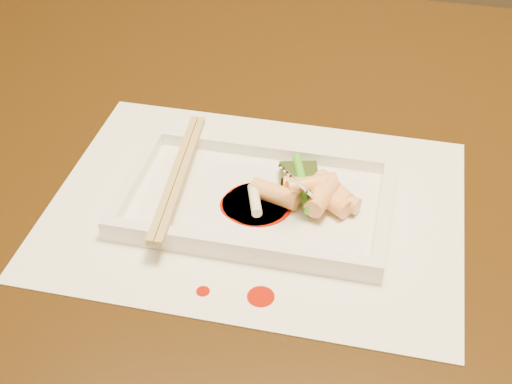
% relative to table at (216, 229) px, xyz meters
% --- Properties ---
extents(table, '(1.40, 0.90, 0.75)m').
position_rel_table_xyz_m(table, '(0.00, 0.00, 0.00)').
color(table, black).
rests_on(table, ground).
extents(placemat, '(0.40, 0.30, 0.00)m').
position_rel_table_xyz_m(placemat, '(0.06, -0.07, 0.10)').
color(placemat, white).
rests_on(placemat, table).
extents(sauce_splatter_a, '(0.02, 0.02, 0.00)m').
position_rel_table_xyz_m(sauce_splatter_a, '(0.09, -0.18, 0.10)').
color(sauce_splatter_a, '#9C1204').
rests_on(sauce_splatter_a, placemat).
extents(sauce_splatter_b, '(0.01, 0.01, 0.00)m').
position_rel_table_xyz_m(sauce_splatter_b, '(0.04, -0.19, 0.10)').
color(sauce_splatter_b, '#9C1204').
rests_on(sauce_splatter_b, placemat).
extents(plate_base, '(0.26, 0.16, 0.01)m').
position_rel_table_xyz_m(plate_base, '(0.06, -0.07, 0.11)').
color(plate_base, white).
rests_on(plate_base, placemat).
extents(plate_rim_far, '(0.26, 0.01, 0.01)m').
position_rel_table_xyz_m(plate_rim_far, '(0.06, 0.01, 0.12)').
color(plate_rim_far, white).
rests_on(plate_rim_far, plate_base).
extents(plate_rim_near, '(0.26, 0.01, 0.01)m').
position_rel_table_xyz_m(plate_rim_near, '(0.06, -0.14, 0.12)').
color(plate_rim_near, white).
rests_on(plate_rim_near, plate_base).
extents(plate_rim_left, '(0.01, 0.14, 0.01)m').
position_rel_table_xyz_m(plate_rim_left, '(-0.06, -0.07, 0.12)').
color(plate_rim_left, white).
rests_on(plate_rim_left, plate_base).
extents(plate_rim_right, '(0.01, 0.14, 0.01)m').
position_rel_table_xyz_m(plate_rim_right, '(0.19, -0.07, 0.12)').
color(plate_rim_right, white).
rests_on(plate_rim_right, plate_base).
extents(veg_piece, '(0.04, 0.04, 0.01)m').
position_rel_table_xyz_m(veg_piece, '(0.10, -0.03, 0.12)').
color(veg_piece, black).
rests_on(veg_piece, plate_base).
extents(scallion_white, '(0.02, 0.04, 0.01)m').
position_rel_table_xyz_m(scallion_white, '(0.06, -0.08, 0.12)').
color(scallion_white, '#EAEACC').
rests_on(scallion_white, plate_base).
extents(scallion_green, '(0.03, 0.08, 0.01)m').
position_rel_table_xyz_m(scallion_green, '(0.10, -0.05, 0.12)').
color(scallion_green, '#329718').
rests_on(scallion_green, plate_base).
extents(chopstick_a, '(0.02, 0.20, 0.01)m').
position_rel_table_xyz_m(chopstick_a, '(-0.02, -0.07, 0.13)').
color(chopstick_a, tan).
rests_on(chopstick_a, plate_rim_near).
extents(chopstick_b, '(0.02, 0.20, 0.01)m').
position_rel_table_xyz_m(chopstick_b, '(-0.01, -0.07, 0.13)').
color(chopstick_b, tan).
rests_on(chopstick_b, plate_rim_near).
extents(fork, '(0.09, 0.10, 0.14)m').
position_rel_table_xyz_m(fork, '(0.13, -0.05, 0.18)').
color(fork, silver).
rests_on(fork, plate_base).
extents(sauce_blob_0, '(0.05, 0.05, 0.00)m').
position_rel_table_xyz_m(sauce_blob_0, '(0.05, -0.08, 0.11)').
color(sauce_blob_0, '#9C1204').
rests_on(sauce_blob_0, plate_base).
extents(sauce_blob_1, '(0.06, 0.06, 0.00)m').
position_rel_table_xyz_m(sauce_blob_1, '(0.06, -0.07, 0.11)').
color(sauce_blob_1, '#9C1204').
rests_on(sauce_blob_1, plate_base).
extents(sauce_blob_2, '(0.07, 0.07, 0.00)m').
position_rel_table_xyz_m(sauce_blob_2, '(0.07, -0.07, 0.11)').
color(sauce_blob_2, '#9C1204').
rests_on(sauce_blob_2, plate_base).
extents(rice_cake_0, '(0.04, 0.02, 0.02)m').
position_rel_table_xyz_m(rice_cake_0, '(0.12, -0.05, 0.12)').
color(rice_cake_0, '#F9C174').
rests_on(rice_cake_0, plate_base).
extents(rice_cake_1, '(0.05, 0.03, 0.02)m').
position_rel_table_xyz_m(rice_cake_1, '(0.08, -0.06, 0.12)').
color(rice_cake_1, '#F9C174').
rests_on(rice_cake_1, plate_base).
extents(rice_cake_2, '(0.05, 0.04, 0.02)m').
position_rel_table_xyz_m(rice_cake_2, '(0.11, -0.05, 0.13)').
color(rice_cake_2, '#F9C174').
rests_on(rice_cake_2, plate_base).
extents(rice_cake_3, '(0.04, 0.02, 0.02)m').
position_rel_table_xyz_m(rice_cake_3, '(0.11, -0.05, 0.12)').
color(rice_cake_3, '#F9C174').
rests_on(rice_cake_3, plate_base).
extents(rice_cake_4, '(0.05, 0.04, 0.02)m').
position_rel_table_xyz_m(rice_cake_4, '(0.13, -0.06, 0.12)').
color(rice_cake_4, '#F9C174').
rests_on(rice_cake_4, plate_base).
extents(rice_cake_5, '(0.03, 0.05, 0.02)m').
position_rel_table_xyz_m(rice_cake_5, '(0.13, -0.07, 0.13)').
color(rice_cake_5, '#F9C174').
rests_on(rice_cake_5, plate_base).
extents(rice_cake_6, '(0.05, 0.05, 0.02)m').
position_rel_table_xyz_m(rice_cake_6, '(0.14, -0.05, 0.12)').
color(rice_cake_6, '#F9C174').
rests_on(rice_cake_6, plate_base).
extents(rice_cake_7, '(0.05, 0.03, 0.02)m').
position_rel_table_xyz_m(rice_cake_7, '(0.14, -0.06, 0.12)').
color(rice_cake_7, '#F9C174').
rests_on(rice_cake_7, plate_base).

